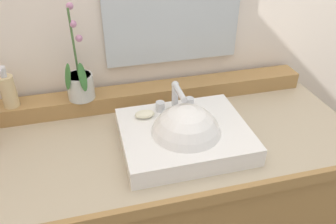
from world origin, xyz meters
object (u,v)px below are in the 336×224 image
(potted_plant, at_px, (80,82))
(soap_dispenser, at_px, (8,90))
(sink_basin, at_px, (185,138))
(soap_bar, at_px, (145,114))

(potted_plant, height_order, soap_dispenser, potted_plant)
(potted_plant, bearing_deg, sink_basin, -42.19)
(soap_bar, bearing_deg, sink_basin, -42.34)
(potted_plant, bearing_deg, soap_dispenser, 178.76)
(soap_bar, relative_size, potted_plant, 0.20)
(soap_bar, height_order, soap_dispenser, soap_dispenser)
(sink_basin, relative_size, potted_plant, 1.20)
(soap_bar, height_order, potted_plant, potted_plant)
(sink_basin, height_order, potted_plant, potted_plant)
(potted_plant, xyz_separation_m, soap_dispenser, (-0.25, 0.01, -0.00))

